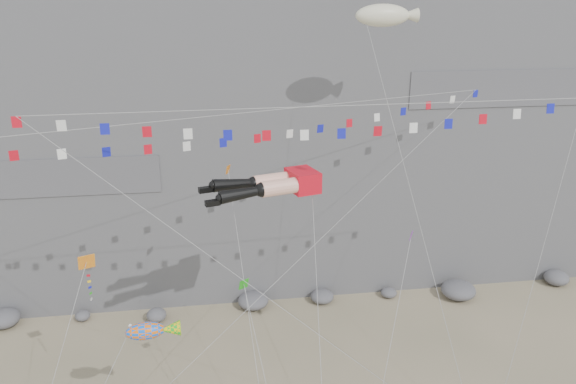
% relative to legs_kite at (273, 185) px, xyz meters
% --- Properties ---
extents(talus_boulders, '(60.00, 3.00, 1.20)m').
position_rel_legs_kite_xyz_m(talus_boulders, '(-0.35, 12.06, -14.39)').
color(talus_boulders, slate).
rests_on(talus_boulders, ground).
extents(legs_kite, '(7.01, 15.48, 20.66)m').
position_rel_legs_kite_xyz_m(legs_kite, '(0.00, 0.00, 0.00)').
color(legs_kite, red).
rests_on(legs_kite, ground).
extents(flag_banner_upper, '(36.35, 19.83, 26.61)m').
position_rel_legs_kite_xyz_m(flag_banner_upper, '(-1.57, 3.36, 3.47)').
color(flag_banner_upper, red).
rests_on(flag_banner_upper, ground).
extents(flag_banner_lower, '(29.85, 4.99, 22.41)m').
position_rel_legs_kite_xyz_m(flag_banner_lower, '(2.47, -1.84, 4.72)').
color(flag_banner_lower, red).
rests_on(flag_banner_lower, ground).
extents(harlequin_kite, '(4.81, 7.73, 14.15)m').
position_rel_legs_kite_xyz_m(harlequin_kite, '(-10.19, -1.99, -3.20)').
color(harlequin_kite, red).
rests_on(harlequin_kite, ground).
extents(fish_windsock, '(7.52, 4.36, 11.26)m').
position_rel_legs_kite_xyz_m(fish_windsock, '(-7.16, -4.56, -6.01)').
color(fish_windsock, orange).
rests_on(fish_windsock, ground).
extents(blimp_windsock, '(5.42, 13.76, 27.37)m').
position_rel_legs_kite_xyz_m(blimp_windsock, '(8.16, 7.02, 8.90)').
color(blimp_windsock, beige).
rests_on(blimp_windsock, ground).
extents(small_kite_a, '(2.08, 15.39, 21.20)m').
position_rel_legs_kite_xyz_m(small_kite_a, '(-2.37, 2.43, -0.11)').
color(small_kite_a, orange).
rests_on(small_kite_a, ground).
extents(small_kite_b, '(5.69, 9.03, 15.54)m').
position_rel_legs_kite_xyz_m(small_kite_b, '(7.71, -1.80, -3.20)').
color(small_kite_b, '#771B9D').
rests_on(small_kite_b, ground).
extents(small_kite_c, '(2.84, 9.54, 14.07)m').
position_rel_legs_kite_xyz_m(small_kite_c, '(-2.00, -3.77, -4.33)').
color(small_kite_c, '#1D9917').
rests_on(small_kite_c, ground).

